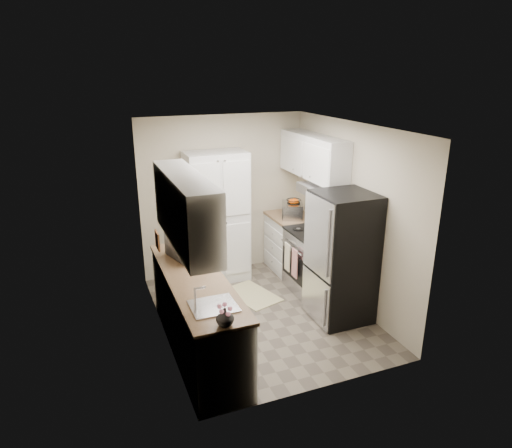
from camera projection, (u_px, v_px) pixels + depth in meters
name	position (u px, v px, depth m)	size (l,w,h in m)	color
ground	(262.00, 314.00, 6.15)	(3.20, 3.20, 0.00)	#665B4C
room_shell	(261.00, 199.00, 5.60)	(2.64, 3.24, 2.52)	#BDB099
pantry_cabinet	(217.00, 218.00, 6.91)	(0.90, 0.55, 2.00)	silver
base_cabinet_left	(197.00, 315.00, 5.28)	(0.60, 2.30, 0.88)	silver
countertop_left	(195.00, 279.00, 5.13)	(0.63, 2.33, 0.04)	#846647
base_cabinet_right	(291.00, 244.00, 7.40)	(0.60, 0.80, 0.88)	silver
countertop_right	(291.00, 217.00, 7.25)	(0.63, 0.83, 0.04)	#846647
electric_range	(313.00, 260.00, 6.68)	(0.71, 0.78, 1.13)	#B7B7BC
refrigerator	(342.00, 257.00, 5.84)	(0.70, 0.72, 1.70)	#B7B7BC
microwave	(187.00, 246.00, 5.63)	(0.52, 0.35, 0.29)	silver
wine_bottle	(169.00, 244.00, 5.72)	(0.07, 0.07, 0.27)	black
flower_vase	(225.00, 317.00, 4.14)	(0.17, 0.17, 0.17)	silver
cutting_board	(187.00, 233.00, 6.12)	(0.02, 0.22, 0.27)	#3B812F
toaster_oven	(292.00, 210.00, 7.13)	(0.32, 0.40, 0.23)	#A7A7AC
fruit_basket	(294.00, 200.00, 7.07)	(0.22, 0.22, 0.09)	#FF6009
kitchen_mat	(252.00, 295.00, 6.67)	(0.52, 0.83, 0.01)	#CCC389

